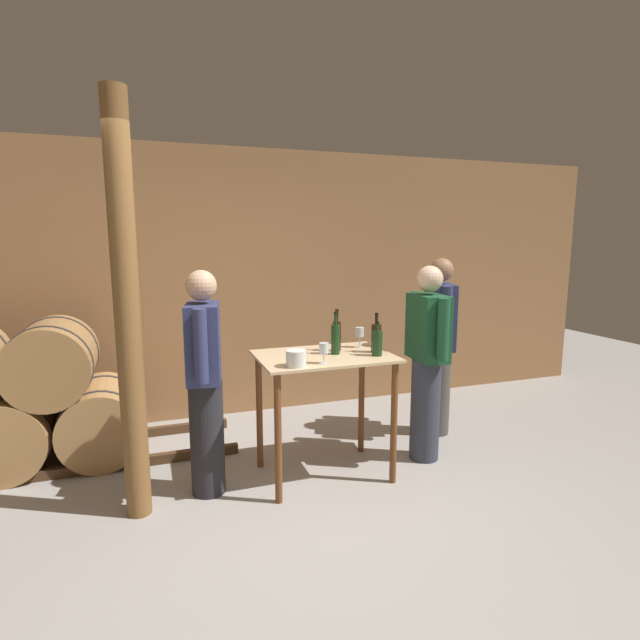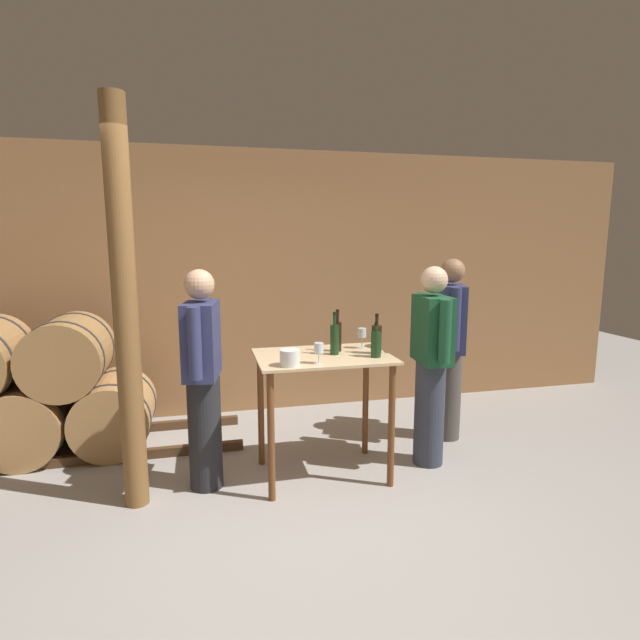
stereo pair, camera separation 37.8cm
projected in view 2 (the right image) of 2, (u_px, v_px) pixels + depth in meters
ground_plane at (316, 540)px, 3.03m from camera, size 14.00×14.00×0.00m
back_wall at (262, 284)px, 5.17m from camera, size 8.40×0.05×2.70m
barrel_rack at (29, 395)px, 4.16m from camera, size 3.47×0.77×1.18m
tasting_table at (323, 381)px, 3.76m from camera, size 1.00×0.71×0.95m
wooden_post at (125, 311)px, 3.24m from camera, size 0.16×0.16×2.70m
wine_bottle_far_left at (335, 338)px, 3.73m from camera, size 0.07×0.07×0.32m
wine_bottle_left at (337, 335)px, 3.84m from camera, size 0.06×0.06×0.33m
wine_bottle_center at (376, 344)px, 3.66m from camera, size 0.08×0.08×0.26m
wine_bottle_right at (377, 338)px, 3.76m from camera, size 0.08×0.08×0.30m
wine_glass_near_left at (319, 349)px, 3.46m from camera, size 0.07×0.07×0.15m
wine_glass_near_center at (362, 333)px, 3.95m from camera, size 0.07×0.07×0.16m
ice_bucket at (290, 358)px, 3.41m from camera, size 0.14×0.14×0.11m
person_host at (203, 376)px, 3.56m from camera, size 0.29×0.58×1.61m
person_visitor_with_scarf at (450, 345)px, 4.47m from camera, size 0.34×0.56×1.64m
person_visitor_bearded at (431, 362)px, 3.95m from camera, size 0.25×0.59×1.60m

